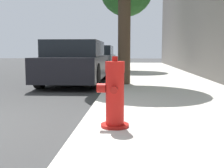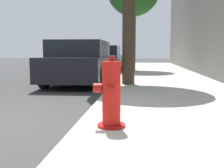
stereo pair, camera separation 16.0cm
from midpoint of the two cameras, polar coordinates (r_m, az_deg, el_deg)
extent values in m
cube|color=beige|center=(3.64, 17.66, -9.14)|extent=(3.20, 40.00, 0.12)
cylinder|color=#A91511|center=(3.46, -0.76, -8.39)|extent=(0.34, 0.34, 0.03)
cylinder|color=red|center=(3.38, -0.77, -2.96)|extent=(0.22, 0.22, 0.63)
cylinder|color=red|center=(3.34, -0.78, 3.49)|extent=(0.23, 0.23, 0.13)
cylinder|color=#A91511|center=(3.34, -0.78, 5.15)|extent=(0.07, 0.07, 0.06)
cylinder|color=#A91511|center=(3.21, -0.99, -1.20)|extent=(0.08, 0.09, 0.08)
cylinder|color=#A91511|center=(3.52, -0.57, -0.52)|extent=(0.08, 0.09, 0.08)
cylinder|color=#A91511|center=(3.38, -3.54, -0.82)|extent=(0.11, 0.11, 0.11)
cube|color=black|center=(9.16, -7.70, 3.45)|extent=(1.73, 4.36, 0.68)
cube|color=black|center=(8.98, -7.98, 7.10)|extent=(1.60, 2.40, 0.49)
cylinder|color=black|center=(10.66, -10.39, 2.88)|extent=(0.20, 0.72, 0.72)
cylinder|color=black|center=(10.39, -1.93, 2.89)|extent=(0.20, 0.72, 0.72)
cylinder|color=black|center=(8.08, -15.07, 1.61)|extent=(0.20, 0.72, 0.72)
cylinder|color=black|center=(7.71, -3.93, 1.60)|extent=(0.20, 0.72, 0.72)
cube|color=#4C5156|center=(14.93, -3.50, 4.64)|extent=(1.83, 4.06, 0.67)
cube|color=black|center=(14.76, -3.60, 6.85)|extent=(1.68, 2.24, 0.47)
cylinder|color=black|center=(16.30, -5.84, 4.15)|extent=(0.20, 0.69, 0.69)
cylinder|color=black|center=(16.11, 0.02, 4.15)|extent=(0.20, 0.69, 0.69)
cylinder|color=black|center=(13.83, -7.59, 3.69)|extent=(0.20, 0.69, 0.69)
cylinder|color=black|center=(13.60, -0.68, 3.70)|extent=(0.20, 0.69, 0.69)
cylinder|color=#423323|center=(8.01, 1.92, 10.68)|extent=(0.35, 0.35, 2.97)
cylinder|color=#423323|center=(14.11, 2.57, 9.14)|extent=(0.27, 0.27, 3.09)
camera|label=1|loc=(0.08, -91.00, -0.12)|focal=45.00mm
camera|label=2|loc=(0.08, 89.00, 0.12)|focal=45.00mm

